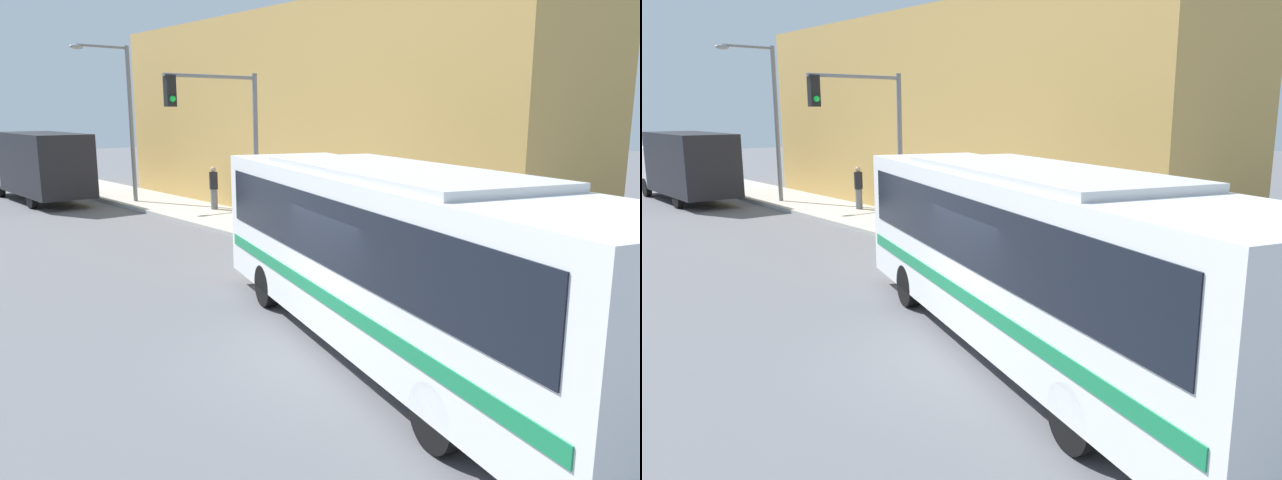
{
  "view_description": "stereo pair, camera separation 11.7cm",
  "coord_description": "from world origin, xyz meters",
  "views": [
    {
      "loc": [
        -6.69,
        -7.43,
        4.15
      ],
      "look_at": [
        1.99,
        2.47,
        1.4
      ],
      "focal_mm": 35.0,
      "sensor_mm": 36.0,
      "label": 1
    },
    {
      "loc": [
        -6.6,
        -7.5,
        4.15
      ],
      "look_at": [
        1.99,
        2.47,
        1.4
      ],
      "focal_mm": 35.0,
      "sensor_mm": 36.0,
      "label": 2
    }
  ],
  "objects": [
    {
      "name": "ground_plane",
      "position": [
        0.0,
        0.0,
        0.0
      ],
      "size": [
        120.0,
        120.0,
        0.0
      ],
      "primitive_type": "plane",
      "color": "slate"
    },
    {
      "name": "street_lamp",
      "position": [
        5.01,
        18.85,
        4.15
      ],
      "size": [
        2.52,
        0.28,
        6.69
      ],
      "color": "slate",
      "rests_on": "sidewalk"
    },
    {
      "name": "traffic_light_pole",
      "position": [
        4.11,
        9.37,
        3.69
      ],
      "size": [
        3.28,
        0.35,
        5.14
      ],
      "color": "slate",
      "rests_on": "sidewalk"
    },
    {
      "name": "city_bus",
      "position": [
        0.99,
        -0.53,
        1.85
      ],
      "size": [
        5.58,
        11.14,
        3.23
      ],
      "rotation": [
        0.0,
        0.0,
        -0.3
      ],
      "color": "white",
      "rests_on": "ground_plane"
    },
    {
      "name": "parking_meter",
      "position": [
        5.1,
        10.27,
        0.95
      ],
      "size": [
        0.14,
        0.14,
        1.18
      ],
      "color": "slate",
      "rests_on": "sidewalk"
    },
    {
      "name": "fire_hydrant",
      "position": [
        5.1,
        2.8,
        0.53
      ],
      "size": [
        0.23,
        0.31,
        0.78
      ],
      "color": "#999999",
      "rests_on": "sidewalk"
    },
    {
      "name": "delivery_truck",
      "position": [
        2.47,
        22.52,
        1.7
      ],
      "size": [
        2.36,
        8.24,
        3.14
      ],
      "color": "black",
      "rests_on": "ground_plane"
    },
    {
      "name": "pedestrian_near_corner",
      "position": [
        6.76,
        14.52,
        1.04
      ],
      "size": [
        0.34,
        0.34,
        1.74
      ],
      "color": "slate",
      "rests_on": "sidewalk"
    },
    {
      "name": "pedestrian_mid_block",
      "position": [
        5.76,
        10.92,
        0.98
      ],
      "size": [
        0.34,
        0.34,
        1.65
      ],
      "color": "#47382D",
      "rests_on": "sidewalk"
    },
    {
      "name": "sidewalk",
      "position": [
        6.05,
        20.0,
        0.07
      ],
      "size": [
        3.09,
        70.0,
        0.14
      ],
      "color": "#B7B2A8",
      "rests_on": "ground_plane"
    },
    {
      "name": "building_facade",
      "position": [
        10.59,
        12.13,
        3.91
      ],
      "size": [
        6.0,
        22.25,
        7.82
      ],
      "color": "tan",
      "rests_on": "ground_plane"
    }
  ]
}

